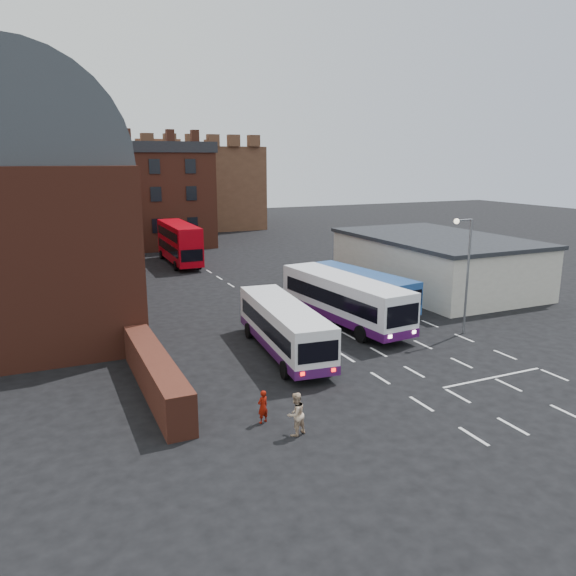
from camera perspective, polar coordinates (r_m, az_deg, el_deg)
name	(u,v)px	position (r m, az deg, el deg)	size (l,w,h in m)	color
ground	(371,373)	(28.42, 8.44, -8.49)	(180.00, 180.00, 0.00)	black
railway_station	(17,199)	(43.21, -25.86, 8.13)	(12.00, 28.00, 16.00)	#602B1E
forecourt_wall	(155,374)	(26.26, -13.33, -8.45)	(1.20, 10.00, 1.80)	#602B1E
cream_building	(435,261)	(47.38, 14.70, 2.63)	(10.40, 16.40, 4.25)	beige
brick_terrace	(113,201)	(68.82, -17.37, 8.40)	(22.00, 10.00, 11.00)	brown
castle_keep	(175,187)	(90.58, -11.41, 10.02)	(22.00, 22.00, 12.00)	brown
bus_white_outbound	(284,325)	(30.32, -0.43, -3.76)	(3.23, 10.12, 2.71)	white
bus_white_inbound	(344,297)	(35.76, 5.69, -0.89)	(3.61, 11.35, 3.04)	white
bus_blue	(361,287)	(39.82, 7.39, 0.14)	(3.69, 9.85, 2.62)	#214B90
bus_red_double	(179,243)	(57.06, -10.99, 4.54)	(2.70, 10.20, 4.07)	#B6010E
street_lamp	(465,265)	(34.63, 17.58, 2.23)	(1.43, 0.34, 7.02)	slate
pedestrian_red	(263,407)	(22.92, -2.58, -11.95)	(0.50, 0.33, 1.37)	maroon
pedestrian_beige	(296,414)	(21.91, 0.79, -12.68)	(0.83, 0.65, 1.71)	#C8AA8C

